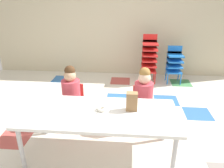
% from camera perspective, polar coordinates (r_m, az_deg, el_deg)
% --- Properties ---
extents(ground_plane, '(6.23, 4.76, 0.02)m').
position_cam_1_polar(ground_plane, '(3.33, 0.63, -10.87)').
color(ground_plane, silver).
extents(back_wall, '(6.23, 0.10, 2.41)m').
position_cam_1_polar(back_wall, '(5.18, 2.74, 15.76)').
color(back_wall, beige).
rests_on(back_wall, ground_plane).
extents(craft_table, '(1.79, 0.79, 0.58)m').
position_cam_1_polar(craft_table, '(2.52, -3.39, -8.35)').
color(craft_table, white).
rests_on(craft_table, ground_plane).
extents(seated_child_near_camera, '(0.32, 0.31, 0.92)m').
position_cam_1_polar(seated_child_near_camera, '(3.14, -10.72, -1.65)').
color(seated_child_near_camera, red).
rests_on(seated_child_near_camera, ground_plane).
extents(seated_child_middle_seat, '(0.32, 0.31, 0.92)m').
position_cam_1_polar(seated_child_middle_seat, '(3.04, 8.34, -2.34)').
color(seated_child_middle_seat, red).
rests_on(seated_child_middle_seat, ground_plane).
extents(kid_chair_red_stack, '(0.32, 0.30, 1.04)m').
position_cam_1_polar(kid_chair_red_stack, '(4.80, 9.84, 7.23)').
color(kid_chair_red_stack, red).
rests_on(kid_chair_red_stack, ground_plane).
extents(kid_chair_blue_stack, '(0.32, 0.30, 0.80)m').
position_cam_1_polar(kid_chair_blue_stack, '(4.91, 16.17, 5.54)').
color(kid_chair_blue_stack, blue).
rests_on(kid_chair_blue_stack, ground_plane).
extents(paper_bag_brown, '(0.13, 0.09, 0.22)m').
position_cam_1_polar(paper_bag_brown, '(2.49, 5.26, -4.63)').
color(paper_bag_brown, '#9E754C').
rests_on(paper_bag_brown, craft_table).
extents(paper_plate_near_edge, '(0.18, 0.18, 0.01)m').
position_cam_1_polar(paper_plate_near_edge, '(2.52, -2.73, -6.99)').
color(paper_plate_near_edge, white).
rests_on(paper_plate_near_edge, craft_table).
extents(paper_plate_center_table, '(0.18, 0.18, 0.01)m').
position_cam_1_polar(paper_plate_center_table, '(2.72, -11.73, -5.12)').
color(paper_plate_center_table, white).
rests_on(paper_plate_center_table, craft_table).
extents(donut_powdered_on_plate, '(0.12, 0.12, 0.04)m').
position_cam_1_polar(donut_powdered_on_plate, '(2.51, -2.74, -6.53)').
color(donut_powdered_on_plate, white).
rests_on(donut_powdered_on_plate, craft_table).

